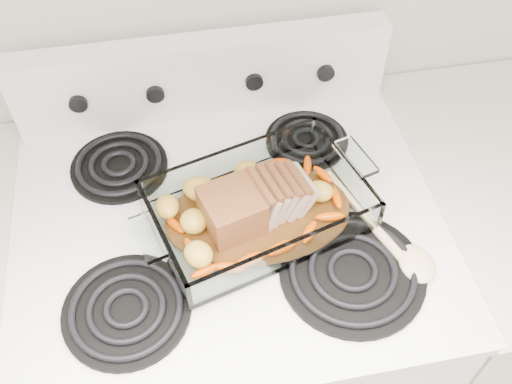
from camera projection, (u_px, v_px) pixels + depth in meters
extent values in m
cube|color=white|center=(235.00, 332.00, 1.42)|extent=(0.76, 0.65, 0.92)
cube|color=white|center=(228.00, 220.00, 1.06)|extent=(0.78, 0.67, 0.02)
cube|color=white|center=(203.00, 77.00, 1.16)|extent=(0.76, 0.06, 0.18)
cylinder|color=black|center=(127.00, 310.00, 0.92)|extent=(0.21, 0.21, 0.01)
cylinder|color=black|center=(352.00, 272.00, 0.97)|extent=(0.25, 0.25, 0.01)
cylinder|color=black|center=(119.00, 166.00, 1.12)|extent=(0.19, 0.19, 0.01)
cylinder|color=black|center=(306.00, 141.00, 1.17)|extent=(0.17, 0.17, 0.01)
cylinder|color=black|center=(78.00, 103.00, 1.11)|extent=(0.04, 0.02, 0.04)
cylinder|color=black|center=(155.00, 93.00, 1.13)|extent=(0.04, 0.02, 0.04)
cylinder|color=black|center=(254.00, 81.00, 1.16)|extent=(0.04, 0.02, 0.04)
cylinder|color=black|center=(325.00, 72.00, 1.17)|extent=(0.04, 0.02, 0.04)
cube|color=silver|center=(483.00, 290.00, 1.50)|extent=(0.55, 0.65, 0.90)
cube|color=white|center=(258.00, 216.00, 1.03)|extent=(0.37, 0.24, 0.01)
cube|color=white|center=(272.00, 258.00, 0.93)|extent=(0.37, 0.01, 0.06)
cube|color=white|center=(246.00, 156.00, 1.08)|extent=(0.37, 0.01, 0.06)
cube|color=white|center=(156.00, 219.00, 0.99)|extent=(0.01, 0.24, 0.06)
cube|color=white|center=(356.00, 189.00, 1.03)|extent=(0.01, 0.24, 0.06)
cylinder|color=#46270D|center=(258.00, 214.00, 1.03)|extent=(0.21, 0.21, 0.00)
cube|color=brown|center=(230.00, 205.00, 0.99)|extent=(0.10, 0.10, 0.08)
cube|color=#C2A18E|center=(261.00, 201.00, 1.00)|extent=(0.04, 0.09, 0.07)
cube|color=#C2A18E|center=(271.00, 200.00, 1.01)|extent=(0.04, 0.09, 0.07)
cube|color=#C2A18E|center=(281.00, 199.00, 1.01)|extent=(0.04, 0.09, 0.07)
cube|color=#C2A18E|center=(291.00, 198.00, 1.01)|extent=(0.04, 0.09, 0.06)
cube|color=#C2A18E|center=(301.00, 197.00, 1.02)|extent=(0.05, 0.08, 0.06)
ellipsoid|color=#CD4800|center=(193.00, 253.00, 0.97)|extent=(0.05, 0.02, 0.02)
ellipsoid|color=#CD4800|center=(321.00, 233.00, 0.99)|extent=(0.05, 0.02, 0.02)
ellipsoid|color=#CD4800|center=(327.00, 193.00, 1.05)|extent=(0.05, 0.02, 0.02)
ellipsoid|color=#CD4800|center=(182.00, 207.00, 1.03)|extent=(0.05, 0.02, 0.02)
ellipsoid|color=gold|center=(179.00, 190.00, 1.04)|extent=(0.05, 0.05, 0.04)
ellipsoid|color=gold|center=(260.00, 175.00, 1.07)|extent=(0.05, 0.05, 0.04)
ellipsoid|color=gold|center=(319.00, 207.00, 1.02)|extent=(0.05, 0.05, 0.04)
cylinder|color=beige|center=(363.00, 214.00, 1.04)|extent=(0.09, 0.22, 0.02)
ellipsoid|color=beige|center=(417.00, 264.00, 0.97)|extent=(0.06, 0.08, 0.02)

